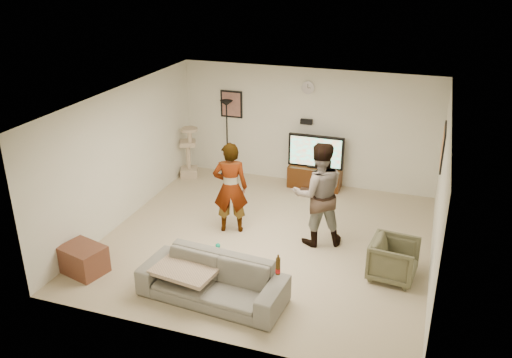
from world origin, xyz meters
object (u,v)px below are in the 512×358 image
(cat_tree, at_px, (188,152))
(person_left, at_px, (230,188))
(beer_bottle, at_px, (278,266))
(tv_stand, at_px, (315,177))
(side_table, at_px, (83,259))
(sofa, at_px, (212,280))
(tv, at_px, (316,151))
(person_right, at_px, (318,194))
(armchair, at_px, (394,259))
(floor_lamp, at_px, (227,139))

(cat_tree, relative_size, person_left, 0.69)
(person_left, distance_m, beer_bottle, 2.52)
(tv_stand, height_order, person_left, person_left)
(side_table, bearing_deg, beer_bottle, 0.10)
(cat_tree, relative_size, sofa, 0.55)
(tv, bearing_deg, beer_bottle, -83.57)
(person_right, distance_m, sofa, 2.42)
(tv, xyz_separation_m, person_right, (0.57, -2.31, 0.10))
(person_right, relative_size, armchair, 2.60)
(beer_bottle, bearing_deg, tv, 96.43)
(sofa, bearing_deg, side_table, -175.14)
(armchair, height_order, side_table, armchair)
(person_left, bearing_deg, floor_lamp, -85.32)
(floor_lamp, height_order, sofa, floor_lamp)
(person_left, height_order, beer_bottle, person_left)
(cat_tree, xyz_separation_m, side_table, (0.13, -4.08, -0.36))
(armchair, bearing_deg, sofa, 126.14)
(person_right, bearing_deg, person_left, -21.16)
(side_table, bearing_deg, person_left, 50.44)
(sofa, xyz_separation_m, side_table, (-2.19, -0.01, -0.09))
(cat_tree, xyz_separation_m, armchair, (4.73, -2.68, -0.26))
(tv, relative_size, cat_tree, 1.01)
(tv_stand, bearing_deg, armchair, -57.36)
(person_left, bearing_deg, armchair, 149.42)
(cat_tree, bearing_deg, floor_lamp, 25.81)
(cat_tree, distance_m, side_table, 4.10)
(sofa, distance_m, armchair, 2.79)
(tv_stand, distance_m, sofa, 4.44)
(tv, relative_size, sofa, 0.55)
(cat_tree, height_order, person_left, person_left)
(person_left, relative_size, beer_bottle, 6.69)
(floor_lamp, relative_size, armchair, 2.44)
(person_left, xyz_separation_m, beer_bottle, (1.49, -2.03, -0.09))
(person_left, height_order, side_table, person_left)
(person_right, distance_m, side_table, 3.93)
(tv_stand, relative_size, person_right, 0.61)
(tv, height_order, person_right, person_right)
(tv_stand, relative_size, floor_lamp, 0.65)
(tv_stand, distance_m, side_table, 5.16)
(tv_stand, bearing_deg, person_left, -112.57)
(person_left, relative_size, armchair, 2.38)
(sofa, relative_size, armchair, 3.02)
(sofa, bearing_deg, tv, 88.52)
(tv_stand, relative_size, armchair, 1.58)
(beer_bottle, bearing_deg, cat_tree, 128.98)
(armchair, bearing_deg, cat_tree, 66.47)
(person_right, relative_size, beer_bottle, 7.31)
(person_left, height_order, armchair, person_left)
(floor_lamp, xyz_separation_m, sofa, (1.54, -4.46, -0.55))
(person_left, xyz_separation_m, person_right, (1.56, 0.07, 0.08))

